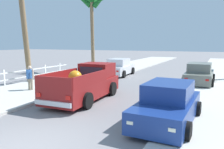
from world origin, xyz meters
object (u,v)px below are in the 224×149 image
palm_tree_right_mid (93,5)px  pedestrian (30,77)px  car_right_near (168,105)px  car_left_near (119,68)px  pickup_truck (86,84)px  car_left_mid (199,74)px

palm_tree_right_mid → pedestrian: bearing=-80.9°
car_right_near → pedestrian: 8.94m
car_right_near → palm_tree_right_mid: palm_tree_right_mid is taller
palm_tree_right_mid → car_right_near: bearing=-50.0°
pedestrian → car_left_near: bearing=77.3°
pickup_truck → car_right_near: (4.72, -1.90, -0.07)m
car_left_near → car_right_near: size_ratio=1.01×
palm_tree_right_mid → pedestrian: palm_tree_right_mid is taller
car_left_mid → car_right_near: bearing=-92.0°
car_left_near → car_left_mid: size_ratio=1.02×
car_left_near → car_left_mid: bearing=-13.3°
car_left_near → car_left_mid: (7.06, -1.67, 0.00)m
pickup_truck → palm_tree_right_mid: palm_tree_right_mid is taller
palm_tree_right_mid → car_left_near: bearing=-22.9°
pedestrian → pickup_truck: bearing=-0.9°
car_left_mid → pedestrian: 11.56m
pickup_truck → car_left_mid: (5.05, 7.25, -0.07)m
pickup_truck → car_left_mid: bearing=55.1°
car_right_near → pedestrian: bearing=167.3°
car_right_near → car_left_mid: (0.33, 9.15, 0.00)m
pickup_truck → car_right_near: size_ratio=1.23×
pickup_truck → pedestrian: bearing=179.1°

